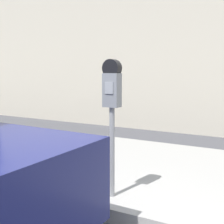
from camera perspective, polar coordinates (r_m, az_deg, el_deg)
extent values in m
cube|color=#9E9B96|center=(4.33, 7.92, -10.92)|extent=(24.00, 2.80, 0.15)
cube|color=beige|center=(7.23, 17.68, 14.81)|extent=(24.00, 0.30, 4.75)
cylinder|color=gray|center=(3.23, 0.00, -7.38)|extent=(0.05, 0.05, 0.94)
cube|color=slate|center=(3.12, 0.00, 4.02)|extent=(0.16, 0.11, 0.34)
cube|color=gray|center=(3.06, -0.55, 4.42)|extent=(0.09, 0.01, 0.12)
cylinder|color=black|center=(3.11, 0.00, 8.02)|extent=(0.18, 0.09, 0.18)
cylinder|color=black|center=(3.10, -16.21, -13.68)|extent=(0.69, 0.24, 0.68)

